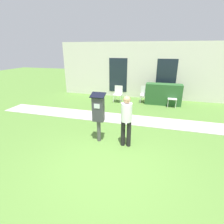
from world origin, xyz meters
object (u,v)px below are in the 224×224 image
outdoor_chair_middle (145,93)px  outdoor_chair_left (118,93)px  parking_meter (98,111)px  outdoor_chair_right (172,96)px  person_standing (126,118)px

outdoor_chair_middle → outdoor_chair_left: bearing=179.4°
parking_meter → outdoor_chair_right: 5.04m
parking_meter → outdoor_chair_middle: bearing=78.3°
parking_meter → outdoor_chair_middle: (0.98, 4.75, -0.49)m
outdoor_chair_left → outdoor_chair_right: same height
person_standing → outdoor_chair_right: (1.52, 4.46, -0.40)m
person_standing → outdoor_chair_left: (-1.34, 4.52, -0.40)m
person_standing → outdoor_chair_middle: 4.83m
outdoor_chair_middle → person_standing: bearing=-103.1°
person_standing → outdoor_chair_middle: size_ratio=1.76×
person_standing → outdoor_chair_right: 4.73m
parking_meter → person_standing: 0.90m
outdoor_chair_left → outdoor_chair_right: 2.86m
person_standing → outdoor_chair_middle: person_standing is taller
outdoor_chair_middle → outdoor_chair_right: same height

